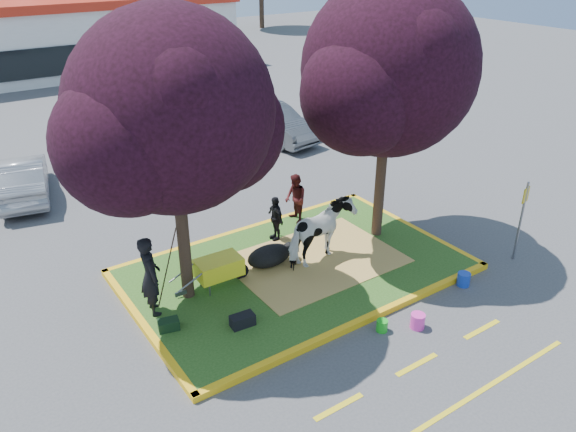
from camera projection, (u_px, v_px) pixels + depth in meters
ground at (296, 272)px, 14.32m from camera, size 90.00×90.00×0.00m
median_island at (296, 269)px, 14.28m from camera, size 8.00×5.00×0.15m
curb_near at (363, 321)px, 12.38m from camera, size 8.30×0.16×0.15m
curb_far at (245, 230)px, 16.19m from camera, size 8.30×0.16×0.15m
curb_left at (143, 325)px, 12.23m from camera, size 0.16×5.30×0.15m
curb_right at (411, 228)px, 16.34m from camera, size 0.16×5.30×0.15m
straw_bedding at (315, 260)px, 14.55m from camera, size 4.20×3.00×0.01m
tree_purple_left at (174, 121)px, 11.25m from camera, size 5.06×4.20×6.51m
tree_purple_right at (390, 77)px, 13.89m from camera, size 5.30×4.40×6.82m
fire_lane_stripe_a at (339, 407)px, 10.20m from camera, size 1.10×0.12×0.01m
fire_lane_stripe_b at (417, 365)px, 11.21m from camera, size 1.10×0.12×0.01m
fire_lane_stripe_c at (482, 329)px, 12.22m from camera, size 1.10×0.12×0.01m
fire_lane_long at (464, 401)px, 10.32m from camera, size 6.00×0.10×0.01m
retail_building at (66, 34)px, 35.02m from camera, size 20.40×8.40×4.40m
cow at (321, 233)px, 14.16m from camera, size 2.09×1.32×1.64m
calf at (269, 256)px, 14.23m from camera, size 1.37×1.01×0.53m
handler at (150, 276)px, 12.16m from camera, size 0.52×0.73×1.86m
visitor_a at (295, 199)px, 16.23m from camera, size 0.67×0.79×1.45m
visitor_b at (275, 218)px, 15.30m from camera, size 0.38×0.77×1.28m
wheelbarrow at (219, 267)px, 13.26m from camera, size 1.96×0.68×0.74m
gear_bag_dark at (242, 320)px, 12.05m from camera, size 0.54×0.32×0.27m
gear_bag_green at (169, 325)px, 11.94m from camera, size 0.49×0.37×0.24m
sign_post at (522, 213)px, 14.32m from camera, size 0.31×0.10×2.20m
bucket_green at (382, 326)px, 12.12m from camera, size 0.32×0.32×0.27m
bucket_pink at (418, 321)px, 12.21m from camera, size 0.38×0.38×0.34m
bucket_blue at (464, 279)px, 13.70m from camera, size 0.34×0.34×0.34m
car_silver at (23, 178)px, 18.14m from camera, size 2.22×4.26×1.34m
car_red at (162, 143)px, 21.07m from camera, size 4.08×5.72×1.45m
car_white at (192, 138)px, 21.90m from camera, size 2.40×4.62×1.28m
car_grey at (271, 123)px, 23.31m from camera, size 2.24×4.71×1.49m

